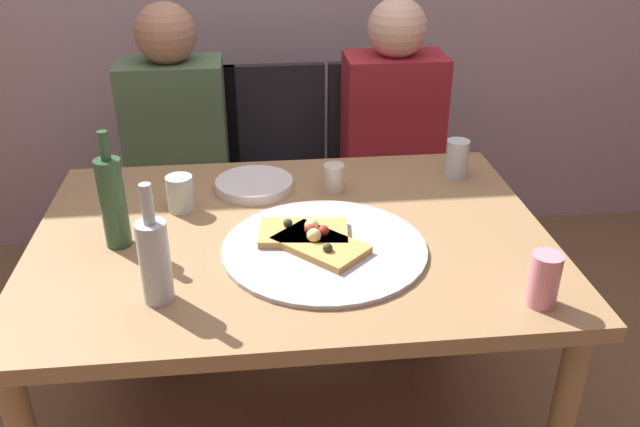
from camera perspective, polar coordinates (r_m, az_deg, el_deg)
dining_table at (r=1.76m, az=-2.42°, el=-3.90°), size 1.31×0.95×0.73m
pizza_tray at (r=1.63m, az=0.38°, el=-2.99°), size 0.50×0.50×0.01m
pizza_slice_last at (r=1.62m, az=-0.04°, el=-2.62°), size 0.25×0.25×0.05m
pizza_slice_extra at (r=1.67m, az=-1.33°, el=-1.60°), size 0.23×0.15×0.05m
wine_bottle at (r=1.68m, az=-17.30°, el=1.03°), size 0.06×0.06×0.30m
beer_bottle at (r=1.45m, az=-13.98°, el=-3.79°), size 0.07×0.07×0.28m
tumbler_near at (r=1.92m, az=1.19°, el=3.04°), size 0.06×0.06×0.08m
tumbler_far at (r=1.84m, az=-11.87°, el=1.68°), size 0.07×0.07×0.10m
wine_glass at (r=2.04m, az=11.65°, el=4.61°), size 0.07×0.07×0.12m
soda_can at (r=1.49m, az=18.62°, el=-5.39°), size 0.07×0.07×0.12m
plate_stack at (r=1.95m, az=-5.65°, el=2.48°), size 0.23×0.23×0.03m
chair_left at (r=2.61m, az=-11.69°, el=3.21°), size 0.44×0.44×0.90m
chair_middle at (r=2.59m, az=-4.19°, el=3.60°), size 0.44×0.44×0.90m
chair_right at (r=2.64m, az=5.73°, el=4.03°), size 0.44×0.44×0.90m
guest_in_sweater at (r=2.42m, az=-12.24°, el=4.50°), size 0.36×0.56×1.17m
guest_in_beanie at (r=2.46m, az=6.56°, el=5.35°), size 0.36×0.56×1.17m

